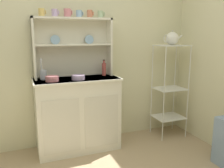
# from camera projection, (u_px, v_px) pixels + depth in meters

# --- Properties ---
(wall_back) EXTENTS (3.84, 0.05, 2.50)m
(wall_back) POSITION_uv_depth(u_px,v_px,m) (72.00, 47.00, 2.98)
(wall_back) COLOR beige
(wall_back) RESTS_ON ground
(hutch_cabinet) EXTENTS (1.01, 0.45, 0.89)m
(hutch_cabinet) POSITION_uv_depth(u_px,v_px,m) (78.00, 114.00, 2.90)
(hutch_cabinet) COLOR silver
(hutch_cabinet) RESTS_ON ground
(hutch_shelf_unit) EXTENTS (0.94, 0.18, 0.71)m
(hutch_shelf_unit) POSITION_uv_depth(u_px,v_px,m) (73.00, 43.00, 2.88)
(hutch_shelf_unit) COLOR silver
(hutch_shelf_unit) RESTS_ON hutch_cabinet
(bakers_rack) EXTENTS (0.40, 0.33, 1.27)m
(bakers_rack) POSITION_uv_depth(u_px,v_px,m) (170.00, 83.00, 3.27)
(bakers_rack) COLOR silver
(bakers_rack) RESTS_ON ground
(cup_gold_0) EXTENTS (0.08, 0.07, 0.09)m
(cup_gold_0) POSITION_uv_depth(u_px,v_px,m) (42.00, 12.00, 2.65)
(cup_gold_0) COLOR #DBB760
(cup_gold_0) RESTS_ON hutch_shelf_unit
(cup_lilac_1) EXTENTS (0.08, 0.07, 0.09)m
(cup_lilac_1) POSITION_uv_depth(u_px,v_px,m) (55.00, 13.00, 2.70)
(cup_lilac_1) COLOR #B79ECC
(cup_lilac_1) RESTS_ON hutch_shelf_unit
(cup_rose_2) EXTENTS (0.09, 0.08, 0.09)m
(cup_rose_2) POSITION_uv_depth(u_px,v_px,m) (68.00, 13.00, 2.75)
(cup_rose_2) COLOR #D17A84
(cup_rose_2) RESTS_ON hutch_shelf_unit
(cup_sky_3) EXTENTS (0.08, 0.07, 0.08)m
(cup_sky_3) POSITION_uv_depth(u_px,v_px,m) (79.00, 14.00, 2.80)
(cup_sky_3) COLOR #8EB2D1
(cup_sky_3) RESTS_ON hutch_shelf_unit
(cup_terracotta_4) EXTENTS (0.08, 0.07, 0.09)m
(cup_terracotta_4) POSITION_uv_depth(u_px,v_px,m) (90.00, 14.00, 2.85)
(cup_terracotta_4) COLOR #C67556
(cup_terracotta_4) RESTS_ON hutch_shelf_unit
(cup_sage_5) EXTENTS (0.08, 0.07, 0.08)m
(cup_sage_5) POSITION_uv_depth(u_px,v_px,m) (101.00, 14.00, 2.90)
(cup_sage_5) COLOR #9EB78E
(cup_sage_5) RESTS_ON hutch_shelf_unit
(bowl_mixing_large) EXTENTS (0.14, 0.14, 0.06)m
(bowl_mixing_large) POSITION_uv_depth(u_px,v_px,m) (52.00, 79.00, 2.64)
(bowl_mixing_large) COLOR #D17A84
(bowl_mixing_large) RESTS_ON hutch_cabinet
(bowl_floral_medium) EXTENTS (0.15, 0.15, 0.05)m
(bowl_floral_medium) POSITION_uv_depth(u_px,v_px,m) (78.00, 77.00, 2.74)
(bowl_floral_medium) COLOR #B79ECC
(bowl_floral_medium) RESTS_ON hutch_cabinet
(jam_bottle) EXTENTS (0.05, 0.05, 0.20)m
(jam_bottle) POSITION_uv_depth(u_px,v_px,m) (104.00, 69.00, 3.01)
(jam_bottle) COLOR #B74C47
(jam_bottle) RESTS_ON hutch_cabinet
(utensil_jar) EXTENTS (0.08, 0.08, 0.25)m
(utensil_jar) POSITION_uv_depth(u_px,v_px,m) (43.00, 74.00, 2.74)
(utensil_jar) COLOR #B2B7C6
(utensil_jar) RESTS_ON hutch_cabinet
(porcelain_teapot) EXTENTS (0.26, 0.17, 0.19)m
(porcelain_teapot) POSITION_uv_depth(u_px,v_px,m) (172.00, 38.00, 3.14)
(porcelain_teapot) COLOR white
(porcelain_teapot) RESTS_ON bakers_rack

